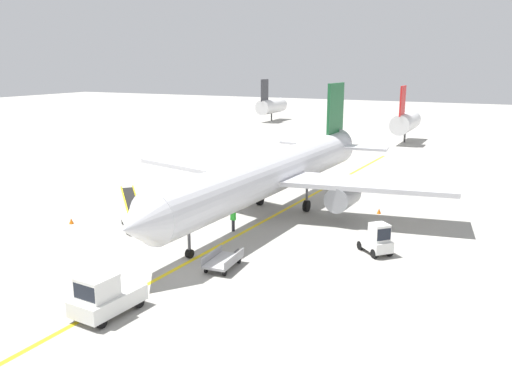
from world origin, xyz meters
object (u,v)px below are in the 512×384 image
object	(u,v)px
safety_cone_nose_right	(379,211)
safety_cone_nose_left	(71,221)
baggage_cart_loaded	(223,261)
baggage_tug_near_wing	(376,240)
belt_loader_forward_hold	(133,217)
pushback_tug	(105,296)
airliner	(275,172)
ground_crew_marshaller	(233,219)

from	to	relation	value
safety_cone_nose_right	safety_cone_nose_left	bearing A→B (deg)	-147.35
safety_cone_nose_left	baggage_cart_loaded	bearing A→B (deg)	-10.53
safety_cone_nose_left	safety_cone_nose_right	distance (m)	24.51
baggage_tug_near_wing	baggage_cart_loaded	xyz separation A→B (m)	(-7.70, -6.51, -0.46)
belt_loader_forward_hold	pushback_tug	bearing A→B (deg)	-56.71
baggage_tug_near_wing	belt_loader_forward_hold	bearing A→B (deg)	-172.51
airliner	ground_crew_marshaller	size ratio (longest dim) A/B	20.77
baggage_tug_near_wing	safety_cone_nose_left	world-z (taller)	baggage_tug_near_wing
baggage_tug_near_wing	safety_cone_nose_right	xyz separation A→B (m)	(-2.03, 9.49, -0.71)
pushback_tug	safety_cone_nose_left	world-z (taller)	pushback_tug
pushback_tug	ground_crew_marshaller	size ratio (longest dim) A/B	2.21
airliner	safety_cone_nose_left	distance (m)	16.45
airliner	safety_cone_nose_right	size ratio (longest dim) A/B	80.26
baggage_tug_near_wing	safety_cone_nose_right	size ratio (longest dim) A/B	5.98
pushback_tug	belt_loader_forward_hold	xyz separation A→B (m)	(-7.92, 12.06, -0.22)
belt_loader_forward_hold	safety_cone_nose_right	distance (m)	19.69
airliner	pushback_tug	bearing A→B (deg)	-89.89
pushback_tug	safety_cone_nose_right	size ratio (longest dim) A/B	8.53
baggage_cart_loaded	ground_crew_marshaller	size ratio (longest dim) A/B	2.24
ground_crew_marshaller	airliner	bearing A→B (deg)	83.33
pushback_tug	safety_cone_nose_left	bearing A→B (deg)	140.25
baggage_cart_loaded	safety_cone_nose_right	xyz separation A→B (m)	(5.66, 16.00, -0.25)
belt_loader_forward_hold	baggage_cart_loaded	bearing A→B (deg)	-22.53
baggage_tug_near_wing	belt_loader_forward_hold	size ratio (longest dim) A/B	0.59
airliner	pushback_tug	distance (m)	20.65
ground_crew_marshaller	pushback_tug	bearing A→B (deg)	-87.08
safety_cone_nose_left	belt_loader_forward_hold	bearing A→B (deg)	15.84
belt_loader_forward_hold	ground_crew_marshaller	size ratio (longest dim) A/B	2.64
baggage_cart_loaded	ground_crew_marshaller	world-z (taller)	ground_crew_marshaller
baggage_cart_loaded	ground_crew_marshaller	bearing A→B (deg)	113.51
safety_cone_nose_left	safety_cone_nose_right	size ratio (longest dim) A/B	1.00
pushback_tug	baggage_cart_loaded	world-z (taller)	pushback_tug
belt_loader_forward_hold	baggage_tug_near_wing	bearing A→B (deg)	7.49
belt_loader_forward_hold	safety_cone_nose_right	world-z (taller)	belt_loader_forward_hold
airliner	baggage_tug_near_wing	xyz separation A→B (m)	(9.88, -6.12, -2.49)
ground_crew_marshaller	safety_cone_nose_right	size ratio (longest dim) A/B	3.86
baggage_cart_loaded	ground_crew_marshaller	distance (m)	7.25
airliner	baggage_tug_near_wing	size ratio (longest dim) A/B	13.42
belt_loader_forward_hold	safety_cone_nose_right	size ratio (longest dim) A/B	10.22
pushback_tug	belt_loader_forward_hold	size ratio (longest dim) A/B	0.83
airliner	belt_loader_forward_hold	xyz separation A→B (m)	(-7.88, -8.45, -2.64)
ground_crew_marshaller	safety_cone_nose_left	xyz separation A→B (m)	(-12.08, -3.86, -0.69)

